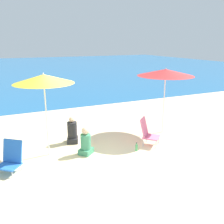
# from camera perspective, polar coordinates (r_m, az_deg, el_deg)

# --- Properties ---
(ground_plane) EXTENTS (60.00, 60.00, 0.00)m
(ground_plane) POSITION_cam_1_polar(r_m,az_deg,el_deg) (6.94, -2.59, -10.83)
(ground_plane) COLOR beige
(sea_water) EXTENTS (60.00, 40.00, 0.01)m
(sea_water) POSITION_cam_1_polar(r_m,az_deg,el_deg) (31.60, -20.73, 9.27)
(sea_water) COLOR #23669E
(sea_water) RESTS_ON ground
(beach_umbrella_red) EXTENTS (1.90, 1.90, 2.26)m
(beach_umbrella_red) POSITION_cam_1_polar(r_m,az_deg,el_deg) (8.61, 12.16, 8.82)
(beach_umbrella_red) COLOR white
(beach_umbrella_red) RESTS_ON ground
(beach_umbrella_yellow) EXTENTS (1.60, 1.60, 2.32)m
(beach_umbrella_yellow) POSITION_cam_1_polar(r_m,az_deg,el_deg) (6.82, -15.36, 7.27)
(beach_umbrella_yellow) COLOR white
(beach_umbrella_yellow) RESTS_ON ground
(beach_chair_pink) EXTENTS (0.73, 0.73, 0.85)m
(beach_chair_pink) POSITION_cam_1_polar(r_m,az_deg,el_deg) (7.80, 8.12, -4.48)
(beach_chair_pink) COLOR silver
(beach_chair_pink) RESTS_ON ground
(beach_chair_blue) EXTENTS (0.72, 0.72, 0.77)m
(beach_chair_blue) POSITION_cam_1_polar(r_m,az_deg,el_deg) (6.74, -22.13, -9.60)
(beach_chair_blue) COLOR silver
(beach_chair_blue) RESTS_ON ground
(person_seated_near) EXTENTS (0.50, 0.49, 0.81)m
(person_seated_near) POSITION_cam_1_polar(r_m,az_deg,el_deg) (7.17, -6.01, -7.02)
(person_seated_near) COLOR #3F8C66
(person_seated_near) RESTS_ON ground
(person_seated_far) EXTENTS (0.44, 0.48, 0.85)m
(person_seated_far) POSITION_cam_1_polar(r_m,az_deg,el_deg) (8.01, -9.06, -4.55)
(person_seated_far) COLOR #262628
(person_seated_far) RESTS_ON ground
(water_bottle) EXTENTS (0.07, 0.07, 0.26)m
(water_bottle) POSITION_cam_1_polar(r_m,az_deg,el_deg) (7.45, 5.63, -8.08)
(water_bottle) COLOR #4CB266
(water_bottle) RESTS_ON ground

